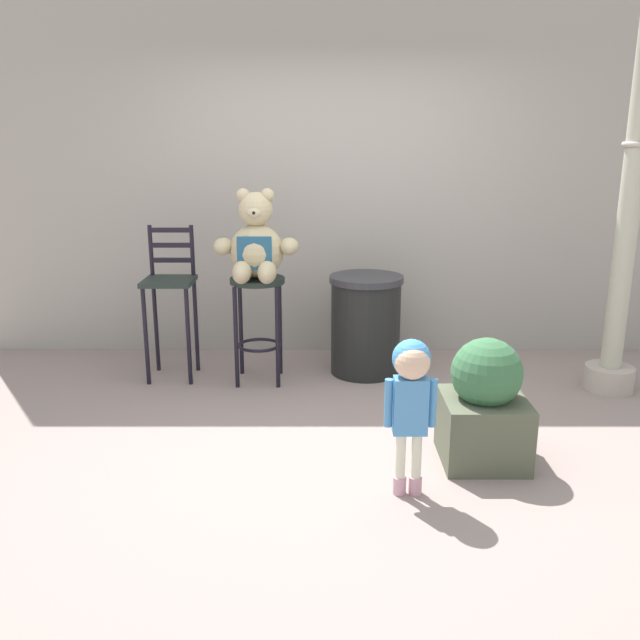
# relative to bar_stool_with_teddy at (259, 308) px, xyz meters

# --- Properties ---
(ground_plane) EXTENTS (24.00, 24.00, 0.00)m
(ground_plane) POSITION_rel_bar_stool_with_teddy_xyz_m (0.54, -1.02, -0.57)
(ground_plane) COLOR gray
(building_wall) EXTENTS (6.10, 0.30, 3.06)m
(building_wall) POSITION_rel_bar_stool_with_teddy_xyz_m (0.54, 0.92, 0.96)
(building_wall) COLOR #9D968F
(building_wall) RESTS_ON ground_plane
(bar_stool_with_teddy) EXTENTS (0.41, 0.41, 0.80)m
(bar_stool_with_teddy) POSITION_rel_bar_stool_with_teddy_xyz_m (0.00, 0.00, 0.00)
(bar_stool_with_teddy) COLOR #1E2925
(bar_stool_with_teddy) RESTS_ON ground_plane
(teddy_bear) EXTENTS (0.62, 0.55, 0.65)m
(teddy_bear) POSITION_rel_bar_stool_with_teddy_xyz_m (0.00, -0.03, 0.47)
(teddy_bear) COLOR tan
(teddy_bear) RESTS_ON bar_stool_with_teddy
(child_walking) EXTENTS (0.26, 0.21, 0.83)m
(child_walking) POSITION_rel_bar_stool_with_teddy_xyz_m (0.92, -1.70, 0.03)
(child_walking) COLOR #C892A5
(child_walking) RESTS_ON ground_plane
(trash_bin) EXTENTS (0.57, 0.57, 0.78)m
(trash_bin) POSITION_rel_bar_stool_with_teddy_xyz_m (0.82, 0.18, -0.18)
(trash_bin) COLOR black
(trash_bin) RESTS_ON ground_plane
(lamppost) EXTENTS (0.35, 0.35, 3.05)m
(lamppost) POSITION_rel_bar_stool_with_teddy_xyz_m (2.60, -0.20, 0.65)
(lamppost) COLOR #B1A499
(lamppost) RESTS_ON ground_plane
(bar_chair_empty) EXTENTS (0.37, 0.37, 1.16)m
(bar_chair_empty) POSITION_rel_bar_stool_with_teddy_xyz_m (-0.67, 0.10, 0.10)
(bar_chair_empty) COLOR #1E2925
(bar_chair_empty) RESTS_ON ground_plane
(planter_with_shrub) EXTENTS (0.47, 0.47, 0.73)m
(planter_with_shrub) POSITION_rel_bar_stool_with_teddy_xyz_m (1.39, -1.33, -0.24)
(planter_with_shrub) COLOR #515643
(planter_with_shrub) RESTS_ON ground_plane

